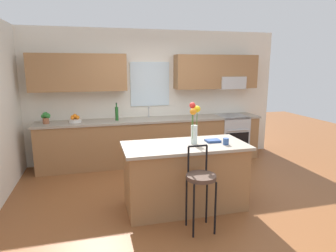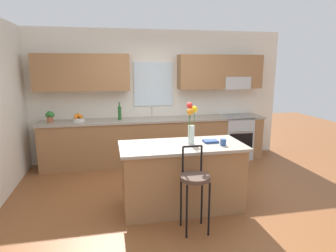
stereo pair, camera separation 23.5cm
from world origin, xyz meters
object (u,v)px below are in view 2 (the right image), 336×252
Objects in this scene: flower_vase at (191,122)px; mug_ceramic at (223,142)px; cookbook at (211,141)px; fruit_bowl_oranges at (78,119)px; bar_stool_near at (195,181)px; bottle_olive_oil at (120,113)px; oven_range at (235,137)px; potted_plant_small at (50,116)px; kitchen_island at (182,176)px.

flower_vase is 0.51m from mug_ceramic.
fruit_bowl_oranges reaches higher than cookbook.
mug_ceramic is at bearing -58.15° from cookbook.
mug_ceramic is (0.41, -0.16, -0.26)m from flower_vase.
mug_ceramic is 0.22m from cookbook.
fruit_bowl_oranges is at bearing 120.16° from bar_stool_near.
oven_range is at bearing -0.57° from bottle_olive_oil.
bar_stool_near is 2.98× the size of bottle_olive_oil.
flower_vase reaches higher than bar_stool_near.
oven_range is 4.60× the size of cookbook.
flower_vase is (0.13, 0.62, 0.59)m from bar_stool_near.
kitchen_island is at bearing -44.70° from potted_plant_small.
bar_stool_near is at bearing -90.00° from kitchen_island.
potted_plant_small is (-1.30, -0.00, -0.02)m from bottle_olive_oil.
oven_range is 3.81m from potted_plant_small.
potted_plant_small is (-2.06, 2.65, 0.41)m from bar_stool_near.
bottle_olive_oil is 1.58× the size of potted_plant_small.
fruit_bowl_oranges is at bearing 134.36° from cookbook.
oven_range is 2.51m from mug_ceramic.
kitchen_island is at bearing -130.39° from oven_range.
bar_stool_near is 4.34× the size of fruit_bowl_oranges.
bottle_olive_oil is at bearing 110.34° from kitchen_island.
oven_range is 10.22× the size of mug_ceramic.
potted_plant_small reaches higher than fruit_bowl_oranges.
potted_plant_small is at bearing 137.09° from flower_vase.
potted_plant_small is at bearing 179.64° from oven_range.
cookbook is at bearing -123.10° from oven_range.
cookbook is 0.57× the size of bottle_olive_oil.
potted_plant_small is (-2.48, 2.00, 0.11)m from cookbook.
bar_stool_near is at bearing -123.07° from oven_range.
bar_stool_near reaches higher than kitchen_island.
flower_vase is (-1.58, -2.01, 0.77)m from oven_range.
flower_vase is at bearing -66.53° from bottle_olive_oil.
kitchen_island is 4.88× the size of bottle_olive_oil.
oven_range is at bearing -0.53° from fruit_bowl_oranges.
bottle_olive_oil reaches higher than mug_ceramic.
potted_plant_small reaches higher than mug_ceramic.
oven_range is 2.67m from flower_vase.
fruit_bowl_oranges reaches higher than mug_ceramic.
flower_vase reaches higher than cookbook.
bottle_olive_oil is (-1.29, 2.19, 0.10)m from mug_ceramic.
bar_stool_near is 3.38m from potted_plant_small.
fruit_bowl_oranges is at bearing 0.71° from potted_plant_small.
cookbook is at bearing -45.64° from fruit_bowl_oranges.
kitchen_island is 2.95m from potted_plant_small.
kitchen_island is at bearing -52.88° from fruit_bowl_oranges.
kitchen_island is at bearing 164.23° from mug_ceramic.
flower_vase is at bearing 78.46° from bar_stool_near.
mug_ceramic is (0.53, -0.15, 0.50)m from kitchen_island.
bottle_olive_oil is at bearing 113.47° from flower_vase.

